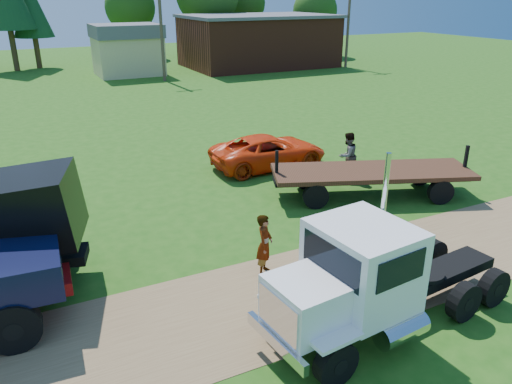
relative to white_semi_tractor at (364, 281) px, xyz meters
name	(u,v)px	position (x,y,z in m)	size (l,w,h in m)	color
ground	(325,285)	(0.43, 2.08, -1.42)	(140.00, 140.00, 0.00)	#1F5211
dirt_track	(325,285)	(0.43, 2.08, -1.41)	(120.00, 4.20, 0.01)	brown
white_semi_tractor	(364,281)	(0.00, 0.00, 0.00)	(6.99, 2.91, 4.15)	black
orange_pickup	(269,151)	(3.71, 11.65, -0.68)	(2.46, 5.34, 1.48)	red
flatbed_trailer	(372,176)	(5.65, 6.74, -0.58)	(7.98, 4.93, 1.96)	#372111
spectator_a	(265,244)	(-0.76, 3.42, -0.51)	(0.66, 0.43, 1.81)	#999999
spectator_b	(347,156)	(6.04, 8.85, -0.41)	(0.98, 0.76, 2.01)	#999999
brick_building	(258,41)	(18.43, 42.08, 1.24)	(15.40, 10.40, 5.30)	maroon
tan_shed	(128,49)	(4.43, 42.08, 1.01)	(6.20, 5.40, 4.70)	#CCB580
utility_poles	(161,26)	(6.43, 37.08, 3.30)	(42.20, 0.28, 9.00)	#433326
tree_row	(61,1)	(-0.02, 51.31, 5.22)	(58.44, 13.63, 11.67)	#392A17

